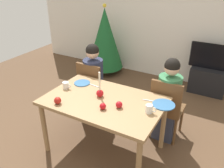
{
  "coord_description": "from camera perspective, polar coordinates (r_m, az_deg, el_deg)",
  "views": [
    {
      "loc": [
        1.26,
        -2.04,
        2.18
      ],
      "look_at": [
        0.0,
        0.2,
        0.87
      ],
      "focal_mm": 37.73,
      "sensor_mm": 36.0,
      "label": 1
    }
  ],
  "objects": [
    {
      "name": "apple_near_candle",
      "position": [
        2.6,
        -2.25,
        -5.41
      ],
      "size": [
        0.07,
        0.07,
        0.07
      ],
      "primitive_type": "sphere",
      "color": "red",
      "rests_on": "dining_table"
    },
    {
      "name": "ground_plane",
      "position": [
        3.24,
        -1.8,
        -15.29
      ],
      "size": [
        7.68,
        7.68,
        0.0
      ],
      "primitive_type": "plane",
      "color": "brown"
    },
    {
      "name": "person_right_child",
      "position": [
        3.2,
        13.38,
        -4.08
      ],
      "size": [
        0.3,
        0.3,
        1.17
      ],
      "color": "#33384C",
      "rests_on": "ground"
    },
    {
      "name": "apple_by_right_mug",
      "position": [
        2.62,
        1.72,
        -5.02
      ],
      "size": [
        0.08,
        0.08,
        0.08
      ],
      "primitive_type": "sphere",
      "color": "red",
      "rests_on": "dining_table"
    },
    {
      "name": "chair_left",
      "position": [
        3.63,
        -4.73,
        -0.5
      ],
      "size": [
        0.4,
        0.4,
        0.9
      ],
      "color": "brown",
      "rests_on": "ground"
    },
    {
      "name": "back_wall",
      "position": [
        4.89,
        14.48,
        15.79
      ],
      "size": [
        6.4,
        0.1,
        2.6
      ],
      "primitive_type": "cube",
      "color": "silver",
      "rests_on": "ground"
    },
    {
      "name": "plate_left",
      "position": [
        3.19,
        -7.26,
        0.25
      ],
      "size": [
        0.21,
        0.21,
        0.01
      ],
      "primitive_type": "cylinder",
      "color": "teal",
      "rests_on": "dining_table"
    },
    {
      "name": "mug_right",
      "position": [
        2.57,
        9.06,
        -5.97
      ],
      "size": [
        0.12,
        0.08,
        0.1
      ],
      "color": "white",
      "rests_on": "dining_table"
    },
    {
      "name": "fork_left",
      "position": [
        3.12,
        -4.54,
        -0.32
      ],
      "size": [
        0.18,
        0.04,
        0.01
      ],
      "primitive_type": "cube",
      "rotation": [
        0.0,
        0.0,
        -0.13
      ],
      "color": "silver",
      "rests_on": "dining_table"
    },
    {
      "name": "christmas_tree",
      "position": [
        5.09,
        -1.72,
        10.94
      ],
      "size": [
        0.78,
        0.78,
        1.49
      ],
      "color": "brown",
      "rests_on": "ground"
    },
    {
      "name": "dining_table",
      "position": [
        2.84,
        -1.99,
        -5.26
      ],
      "size": [
        1.4,
        0.9,
        0.75
      ],
      "color": "#99754C",
      "rests_on": "ground"
    },
    {
      "name": "chair_right",
      "position": [
        3.2,
        13.1,
        -5.23
      ],
      "size": [
        0.4,
        0.4,
        0.9
      ],
      "color": "brown",
      "rests_on": "ground"
    },
    {
      "name": "fork_right",
      "position": [
        2.8,
        9.24,
        -4.03
      ],
      "size": [
        0.18,
        0.04,
        0.01
      ],
      "primitive_type": "cube",
      "rotation": [
        0.0,
        0.0,
        0.15
      ],
      "color": "silver",
      "rests_on": "dining_table"
    },
    {
      "name": "plate_right",
      "position": [
        2.75,
        12.41,
        -4.9
      ],
      "size": [
        0.26,
        0.26,
        0.01
      ],
      "primitive_type": "cylinder",
      "color": "teal",
      "rests_on": "dining_table"
    },
    {
      "name": "apple_by_left_plate",
      "position": [
        2.76,
        -13.04,
        -3.93
      ],
      "size": [
        0.08,
        0.08,
        0.08
      ],
      "primitive_type": "sphere",
      "color": "#AC1E17",
      "rests_on": "dining_table"
    },
    {
      "name": "tv",
      "position": [
        4.6,
        23.22,
        6.11
      ],
      "size": [
        0.79,
        0.05,
        0.46
      ],
      "color": "black",
      "rests_on": "tv_stand"
    },
    {
      "name": "person_left_child",
      "position": [
        3.63,
        -4.48,
        0.52
      ],
      "size": [
        0.3,
        0.3,
        1.17
      ],
      "color": "#33384C",
      "rests_on": "ground"
    },
    {
      "name": "mug_left",
      "position": [
        3.08,
        -11.1,
        -0.31
      ],
      "size": [
        0.12,
        0.08,
        0.09
      ],
      "color": "silver",
      "rests_on": "dining_table"
    },
    {
      "name": "candle_centerpiece",
      "position": [
        2.83,
        -2.97,
        -1.89
      ],
      "size": [
        0.09,
        0.09,
        0.32
      ],
      "color": "red",
      "rests_on": "dining_table"
    },
    {
      "name": "tv_stand",
      "position": [
        4.77,
        22.21,
        0.85
      ],
      "size": [
        0.64,
        0.4,
        0.48
      ],
      "primitive_type": "cube",
      "color": "black",
      "rests_on": "ground"
    }
  ]
}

